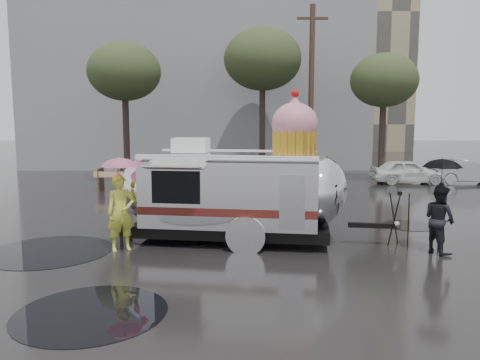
{
  "coord_description": "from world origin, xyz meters",
  "views": [
    {
      "loc": [
        -1.41,
        -10.81,
        3.15
      ],
      "look_at": [
        -1.32,
        1.21,
        1.59
      ],
      "focal_mm": 35.0,
      "sensor_mm": 36.0,
      "label": 1
    }
  ],
  "objects_px": {
    "airstream_trailer": "(236,188)",
    "person_left": "(121,213)",
    "tripod": "(399,214)",
    "person_right": "(439,219)"
  },
  "relations": [
    {
      "from": "airstream_trailer",
      "to": "person_left",
      "type": "relative_size",
      "value": 3.96
    },
    {
      "from": "tripod",
      "to": "airstream_trailer",
      "type": "bearing_deg",
      "value": -169.09
    },
    {
      "from": "tripod",
      "to": "person_right",
      "type": "bearing_deg",
      "value": -27.87
    },
    {
      "from": "airstream_trailer",
      "to": "person_left",
      "type": "bearing_deg",
      "value": -152.15
    },
    {
      "from": "person_left",
      "to": "person_right",
      "type": "distance_m",
      "value": 7.57
    },
    {
      "from": "person_left",
      "to": "person_right",
      "type": "height_order",
      "value": "person_left"
    },
    {
      "from": "person_left",
      "to": "tripod",
      "type": "distance_m",
      "value": 6.88
    },
    {
      "from": "airstream_trailer",
      "to": "person_right",
      "type": "relative_size",
      "value": 4.51
    },
    {
      "from": "airstream_trailer",
      "to": "tripod",
      "type": "relative_size",
      "value": 5.33
    },
    {
      "from": "person_right",
      "to": "tripod",
      "type": "bearing_deg",
      "value": 24.04
    }
  ]
}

